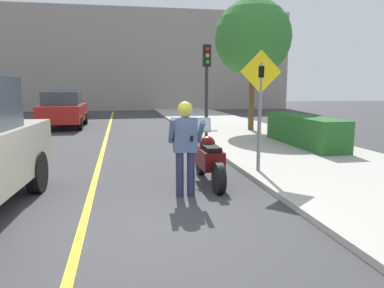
# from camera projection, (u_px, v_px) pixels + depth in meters

# --- Properties ---
(ground_plane) EXTENTS (80.00, 80.00, 0.00)m
(ground_plane) POSITION_uv_depth(u_px,v_px,m) (127.00, 232.00, 5.03)
(ground_plane) COLOR #38383A
(sidewalk_curb) EXTENTS (4.40, 44.00, 0.11)m
(sidewalk_curb) POSITION_uv_depth(u_px,v_px,m) (310.00, 159.00, 9.79)
(sidewalk_curb) COLOR #ADA89E
(sidewalk_curb) RESTS_ON ground
(road_center_line) EXTENTS (0.12, 36.00, 0.01)m
(road_center_line) POSITION_uv_depth(u_px,v_px,m) (102.00, 154.00, 10.74)
(road_center_line) COLOR yellow
(road_center_line) RESTS_ON ground
(building_backdrop) EXTENTS (28.00, 1.20, 7.98)m
(building_backdrop) POSITION_uv_depth(u_px,v_px,m) (120.00, 60.00, 29.65)
(building_backdrop) COLOR gray
(building_backdrop) RESTS_ON ground
(motorcycle) EXTENTS (0.62, 2.13, 1.27)m
(motorcycle) POSITION_uv_depth(u_px,v_px,m) (209.00, 159.00, 7.49)
(motorcycle) COLOR black
(motorcycle) RESTS_ON ground
(person_biker) EXTENTS (0.59, 0.46, 1.68)m
(person_biker) POSITION_uv_depth(u_px,v_px,m) (185.00, 139.00, 6.52)
(person_biker) COLOR #282D4C
(person_biker) RESTS_ON ground
(crossing_sign) EXTENTS (0.91, 0.08, 2.58)m
(crossing_sign) POSITION_uv_depth(u_px,v_px,m) (260.00, 99.00, 7.97)
(crossing_sign) COLOR slate
(crossing_sign) RESTS_ON sidewalk_curb
(traffic_light) EXTENTS (0.26, 0.30, 3.27)m
(traffic_light) POSITION_uv_depth(u_px,v_px,m) (207.00, 73.00, 13.27)
(traffic_light) COLOR #2D2D30
(traffic_light) RESTS_ON sidewalk_curb
(hedge_row) EXTENTS (0.90, 3.81, 0.90)m
(hedge_row) POSITION_uv_depth(u_px,v_px,m) (304.00, 131.00, 11.69)
(hedge_row) COLOR #286028
(hedge_row) RESTS_ON sidewalk_curb
(street_tree) EXTENTS (3.13, 3.13, 5.35)m
(street_tree) POSITION_uv_depth(u_px,v_px,m) (253.00, 38.00, 15.23)
(street_tree) COLOR brown
(street_tree) RESTS_ON sidewalk_curb
(parked_car_red) EXTENTS (1.88, 4.20, 1.68)m
(parked_car_red) POSITION_uv_depth(u_px,v_px,m) (64.00, 109.00, 17.52)
(parked_car_red) COLOR black
(parked_car_red) RESTS_ON ground
(parked_car_grey) EXTENTS (1.88, 4.20, 1.68)m
(parked_car_grey) POSITION_uv_depth(u_px,v_px,m) (68.00, 104.00, 22.73)
(parked_car_grey) COLOR black
(parked_car_grey) RESTS_ON ground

